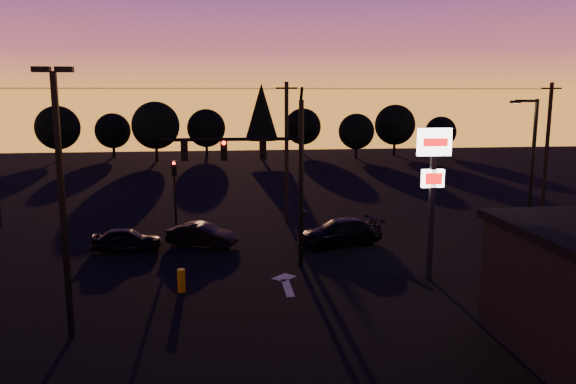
# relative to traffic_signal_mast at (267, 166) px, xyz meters

# --- Properties ---
(ground) EXTENTS (120.00, 120.00, 0.00)m
(ground) POSITION_rel_traffic_signal_mast_xyz_m (0.10, -3.99, -4.94)
(ground) COLOR black
(ground) RESTS_ON ground
(lane_arrow) EXTENTS (1.20, 3.10, 0.01)m
(lane_arrow) POSITION_rel_traffic_signal_mast_xyz_m (0.60, -2.33, -4.93)
(lane_arrow) COLOR beige
(lane_arrow) RESTS_ON ground
(traffic_signal_mast) EXTENTS (6.79, 0.52, 8.58)m
(traffic_signal_mast) POSITION_rel_traffic_signal_mast_xyz_m (0.00, 0.00, 0.00)
(traffic_signal_mast) COLOR black
(traffic_signal_mast) RESTS_ON ground
(secondary_signal) EXTENTS (0.30, 0.31, 4.35)m
(secondary_signal) POSITION_rel_traffic_signal_mast_xyz_m (-4.90, 7.49, -2.07)
(secondary_signal) COLOR black
(secondary_signal) RESTS_ON ground
(parking_lot_light) EXTENTS (1.25, 0.30, 9.14)m
(parking_lot_light) POSITION_rel_traffic_signal_mast_xyz_m (-7.40, -6.99, 0.33)
(parking_lot_light) COLOR black
(parking_lot_light) RESTS_ON ground
(pylon_sign) EXTENTS (1.50, 0.28, 6.80)m
(pylon_sign) POSITION_rel_traffic_signal_mast_xyz_m (7.10, -2.49, -0.02)
(pylon_sign) COLOR black
(pylon_sign) RESTS_ON ground
(streetlight) EXTENTS (1.55, 0.35, 8.00)m
(streetlight) POSITION_rel_traffic_signal_mast_xyz_m (14.01, 1.51, -0.52)
(streetlight) COLOR black
(streetlight) RESTS_ON ground
(utility_pole_1) EXTENTS (1.40, 0.26, 9.00)m
(utility_pole_1) POSITION_rel_traffic_signal_mast_xyz_m (2.10, 10.01, -0.34)
(utility_pole_1) COLOR black
(utility_pole_1) RESTS_ON ground
(utility_pole_2) EXTENTS (1.40, 0.26, 9.00)m
(utility_pole_2) POSITION_rel_traffic_signal_mast_xyz_m (20.10, 10.01, -0.34)
(utility_pole_2) COLOR black
(utility_pole_2) RESTS_ON ground
(power_wires) EXTENTS (36.00, 1.22, 0.07)m
(power_wires) POSITION_rel_traffic_signal_mast_xyz_m (2.10, 10.01, 3.63)
(power_wires) COLOR black
(power_wires) RESTS_ON ground
(bollard) EXTENTS (0.33, 0.33, 0.99)m
(bollard) POSITION_rel_traffic_signal_mast_xyz_m (-3.92, -2.91, -4.44)
(bollard) COLOR #A97400
(bollard) RESTS_ON ground
(tree_0) EXTENTS (5.36, 5.36, 6.74)m
(tree_0) POSITION_rel_traffic_signal_mast_xyz_m (-21.90, 46.01, -0.88)
(tree_0) COLOR black
(tree_0) RESTS_ON ground
(tree_1) EXTENTS (4.54, 4.54, 5.71)m
(tree_1) POSITION_rel_traffic_signal_mast_xyz_m (-15.90, 49.01, -1.50)
(tree_1) COLOR black
(tree_1) RESTS_ON ground
(tree_2) EXTENTS (5.77, 5.78, 7.26)m
(tree_2) POSITION_rel_traffic_signal_mast_xyz_m (-9.90, 44.01, -0.57)
(tree_2) COLOR black
(tree_2) RESTS_ON ground
(tree_3) EXTENTS (4.95, 4.95, 6.22)m
(tree_3) POSITION_rel_traffic_signal_mast_xyz_m (-3.90, 48.01, -1.19)
(tree_3) COLOR black
(tree_3) RESTS_ON ground
(tree_4) EXTENTS (4.18, 4.18, 9.50)m
(tree_4) POSITION_rel_traffic_signal_mast_xyz_m (3.10, 45.01, 0.99)
(tree_4) COLOR black
(tree_4) RESTS_ON ground
(tree_5) EXTENTS (4.95, 4.95, 6.22)m
(tree_5) POSITION_rel_traffic_signal_mast_xyz_m (9.10, 50.01, -1.19)
(tree_5) COLOR black
(tree_5) RESTS_ON ground
(tree_6) EXTENTS (4.54, 4.54, 5.71)m
(tree_6) POSITION_rel_traffic_signal_mast_xyz_m (15.10, 44.01, -1.50)
(tree_6) COLOR black
(tree_6) RESTS_ON ground
(tree_7) EXTENTS (5.36, 5.36, 6.74)m
(tree_7) POSITION_rel_traffic_signal_mast_xyz_m (21.10, 47.01, -0.88)
(tree_7) COLOR black
(tree_7) RESTS_ON ground
(tree_8) EXTENTS (4.12, 4.12, 5.19)m
(tree_8) POSITION_rel_traffic_signal_mast_xyz_m (27.10, 46.01, -1.82)
(tree_8) COLOR black
(tree_8) RESTS_ON ground
(car_left) EXTENTS (3.63, 1.52, 1.23)m
(car_left) POSITION_rel_traffic_signal_mast_xyz_m (-7.22, 3.81, -4.32)
(car_left) COLOR black
(car_left) RESTS_ON ground
(car_mid) EXTENTS (4.02, 2.75, 1.26)m
(car_mid) POSITION_rel_traffic_signal_mast_xyz_m (-3.26, 4.23, -4.31)
(car_mid) COLOR black
(car_mid) RESTS_ON ground
(car_right) EXTENTS (5.20, 3.22, 1.40)m
(car_right) POSITION_rel_traffic_signal_mast_xyz_m (4.29, 3.62, -4.23)
(car_right) COLOR black
(car_right) RESTS_ON ground
(suv_parked) EXTENTS (3.13, 5.39, 1.41)m
(suv_parked) POSITION_rel_traffic_signal_mast_xyz_m (11.57, -5.12, -4.23)
(suv_parked) COLOR black
(suv_parked) RESTS_ON ground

